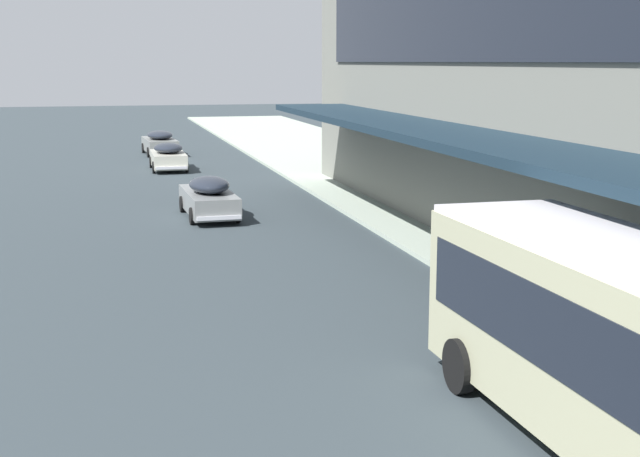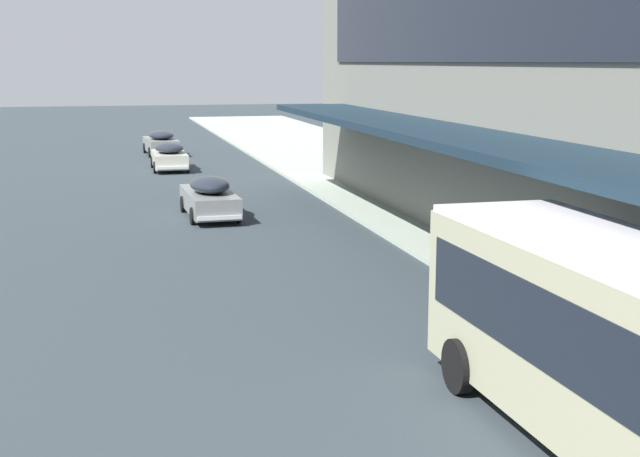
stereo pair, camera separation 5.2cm
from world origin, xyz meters
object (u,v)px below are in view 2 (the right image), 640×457
sedan_second_mid (210,197)px  sedan_far_back (161,143)px  sedan_oncoming_front (169,157)px  transit_bus_kerbside_front (629,341)px

sedan_second_mid → sedan_far_back: bearing=90.4°
sedan_second_mid → sedan_oncoming_front: bearing=91.1°
sedan_oncoming_front → sedan_far_back: (0.13, 8.48, 0.02)m
transit_bus_kerbside_front → sedan_far_back: bearing=94.5°
sedan_oncoming_front → sedan_far_back: size_ratio=0.88×
transit_bus_kerbside_front → sedan_far_back: 46.92m
sedan_second_mid → sedan_oncoming_front: sedan_second_mid is taller
sedan_oncoming_front → sedan_second_mid: bearing=-88.9°
transit_bus_kerbside_front → sedan_oncoming_front: 38.48m
transit_bus_kerbside_front → sedan_second_mid: size_ratio=1.90×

